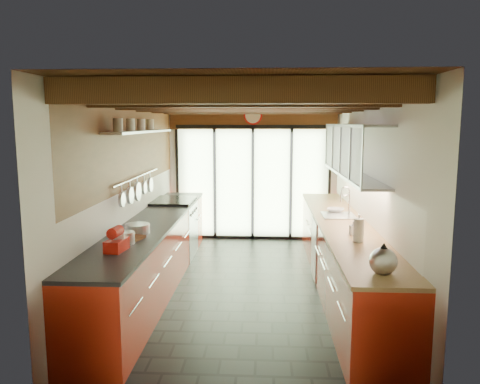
{
  "coord_description": "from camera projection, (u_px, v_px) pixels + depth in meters",
  "views": [
    {
      "loc": [
        0.25,
        -6.12,
        2.22
      ],
      "look_at": [
        -0.11,
        0.4,
        1.25
      ],
      "focal_mm": 35.0,
      "sensor_mm": 36.0,
      "label": 1
    }
  ],
  "objects": [
    {
      "name": "stand_mixer",
      "position": [
        117.0,
        241.0,
        4.77
      ],
      "size": [
        0.2,
        0.3,
        0.26
      ],
      "color": "red",
      "rests_on": "left_counter"
    },
    {
      "name": "glass_door",
      "position": [
        253.0,
        153.0,
        8.8
      ],
      "size": [
        2.95,
        0.1,
        2.9
      ],
      "color": "#C6EAAD",
      "rests_on": "ground"
    },
    {
      "name": "paper_towel",
      "position": [
        359.0,
        230.0,
        5.13
      ],
      "size": [
        0.13,
        0.13,
        0.31
      ],
      "color": "white",
      "rests_on": "right_counter"
    },
    {
      "name": "pot_small",
      "position": [
        137.0,
        229.0,
        5.54
      ],
      "size": [
        0.34,
        0.34,
        0.11
      ],
      "primitive_type": "cylinder",
      "rotation": [
        0.0,
        0.0,
        0.19
      ],
      "color": "silver",
      "rests_on": "left_counter"
    },
    {
      "name": "pot_large",
      "position": [
        125.0,
        238.0,
        5.05
      ],
      "size": [
        0.24,
        0.24,
        0.13
      ],
      "primitive_type": "cylinder",
      "rotation": [
        0.0,
        0.0,
        -0.14
      ],
      "color": "silver",
      "rests_on": "left_counter"
    },
    {
      "name": "left_counter",
      "position": [
        154.0,
        253.0,
        6.39
      ],
      "size": [
        0.68,
        5.0,
        0.92
      ],
      "color": "#B42613",
      "rests_on": "ground"
    },
    {
      "name": "left_wall_fixtures",
      "position": [
        140.0,
        150.0,
        6.37
      ],
      "size": [
        0.28,
        2.6,
        0.96
      ],
      "color": "silver",
      "rests_on": "ground"
    },
    {
      "name": "soap_bottle",
      "position": [
        353.0,
        228.0,
        5.45
      ],
      "size": [
        0.09,
        0.09,
        0.17
      ],
      "primitive_type": "imported",
      "rotation": [
        0.0,
        0.0,
        0.18
      ],
      "color": "silver",
      "rests_on": "right_counter"
    },
    {
      "name": "sink_assembly",
      "position": [
        339.0,
        213.0,
        6.57
      ],
      "size": [
        0.45,
        0.52,
        0.43
      ],
      "color": "silver",
      "rests_on": "right_counter"
    },
    {
      "name": "cutting_board",
      "position": [
        130.0,
        239.0,
        5.22
      ],
      "size": [
        0.31,
        0.38,
        0.03
      ],
      "primitive_type": "cube",
      "rotation": [
        0.0,
        0.0,
        -0.25
      ],
      "color": "brown",
      "rests_on": "left_counter"
    },
    {
      "name": "ceiling_beams",
      "position": [
        248.0,
        105.0,
        6.4
      ],
      "size": [
        3.14,
        5.06,
        4.9
      ],
      "color": "#593316",
      "rests_on": "ground"
    },
    {
      "name": "right_counter",
      "position": [
        342.0,
        256.0,
        6.25
      ],
      "size": [
        0.68,
        5.0,
        0.92
      ],
      "color": "#B42613",
      "rests_on": "ground"
    },
    {
      "name": "upper_cabinets_right",
      "position": [
        353.0,
        150.0,
        6.33
      ],
      "size": [
        0.34,
        3.0,
        3.0
      ],
      "color": "silver",
      "rests_on": "ground"
    },
    {
      "name": "range_stove",
      "position": [
        174.0,
        228.0,
        7.82
      ],
      "size": [
        0.66,
        0.9,
        0.97
      ],
      "color": "silver",
      "rests_on": "ground"
    },
    {
      "name": "bowl",
      "position": [
        335.0,
        210.0,
        6.83
      ],
      "size": [
        0.3,
        0.3,
        0.06
      ],
      "primitive_type": "imported",
      "rotation": [
        0.0,
        0.0,
        -0.27
      ],
      "color": "silver",
      "rests_on": "right_counter"
    },
    {
      "name": "kettle",
      "position": [
        383.0,
        259.0,
        4.05
      ],
      "size": [
        0.32,
        0.34,
        0.29
      ],
      "color": "silver",
      "rests_on": "right_counter"
    },
    {
      "name": "ground",
      "position": [
        247.0,
        287.0,
        6.38
      ],
      "size": [
        5.5,
        5.5,
        0.0
      ],
      "primitive_type": "plane",
      "color": "black",
      "rests_on": "ground"
    },
    {
      "name": "room_shell",
      "position": [
        247.0,
        166.0,
        6.14
      ],
      "size": [
        5.5,
        5.5,
        5.5
      ],
      "color": "silver",
      "rests_on": "ground"
    }
  ]
}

